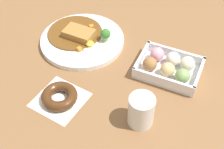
{
  "coord_description": "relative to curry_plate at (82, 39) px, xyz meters",
  "views": [
    {
      "loc": [
        -0.26,
        0.67,
        0.68
      ],
      "look_at": [
        0.0,
        0.11,
        0.03
      ],
      "focal_mm": 49.38,
      "sensor_mm": 36.0,
      "label": 1
    }
  ],
  "objects": [
    {
      "name": "chocolate_ring_donut",
      "position": [
        -0.06,
        0.25,
        0.0
      ],
      "size": [
        0.15,
        0.15,
        0.03
      ],
      "color": "white",
      "rests_on": "ground_plane"
    },
    {
      "name": "ground_plane",
      "position": [
        -0.17,
        0.02,
        -0.01
      ],
      "size": [
        1.6,
        1.6,
        0.0
      ],
      "primitive_type": "plane",
      "color": "brown"
    },
    {
      "name": "donut_box",
      "position": [
        -0.31,
        0.02,
        0.01
      ],
      "size": [
        0.19,
        0.14,
        0.06
      ],
      "color": "white",
      "rests_on": "ground_plane"
    },
    {
      "name": "coffee_mug",
      "position": [
        -0.29,
        0.22,
        0.03
      ],
      "size": [
        0.07,
        0.07,
        0.09
      ],
      "primitive_type": "cylinder",
      "color": "silver",
      "rests_on": "ground_plane"
    },
    {
      "name": "curry_plate",
      "position": [
        0.0,
        0.0,
        0.0
      ],
      "size": [
        0.28,
        0.28,
        0.06
      ],
      "color": "white",
      "rests_on": "ground_plane"
    }
  ]
}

